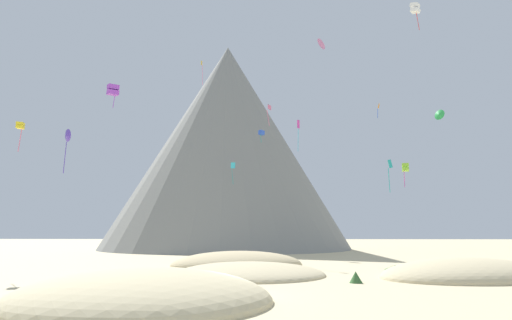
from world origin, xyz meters
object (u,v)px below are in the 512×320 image
kite_green_mid (439,114)px  kite_violet_mid (113,90)px  kite_pink_high (321,44)px  kite_orange_high (378,108)px  kite_blue_mid (261,133)px  kite_cyan_mid (233,168)px  kite_teal_low (390,167)px  kite_lime_mid (405,168)px  bush_far_right (396,267)px  bush_low_patch (25,295)px  kite_magenta_mid (298,128)px  kite_indigo_mid (67,136)px  rock_massif (224,150)px  kite_white_high (415,8)px  bush_near_left (395,273)px  kite_rainbow_mid (269,110)px  bush_mid_center (356,277)px  kite_yellow_mid (20,126)px  kite_gold_high (202,69)px

kite_green_mid → kite_violet_mid: bearing=-117.5°
kite_pink_high → kite_orange_high: bearing=145.0°
kite_blue_mid → kite_cyan_mid: bearing=22.4°
kite_teal_low → kite_lime_mid: 10.56m
kite_blue_mid → kite_pink_high: size_ratio=1.06×
bush_far_right → kite_blue_mid: kite_blue_mid is taller
bush_low_patch → kite_magenta_mid: kite_magenta_mid is taller
kite_indigo_mid → kite_violet_mid: bearing=104.0°
rock_massif → kite_white_high: rock_massif is taller
bush_near_left → kite_cyan_mid: bearing=113.4°
kite_violet_mid → kite_white_high: 45.41m
bush_low_patch → kite_lime_mid: bearing=50.0°
kite_violet_mid → kite_rainbow_mid: bearing=-173.7°
kite_teal_low → bush_mid_center: bearing=60.8°
bush_near_left → kite_rainbow_mid: size_ratio=0.41×
kite_yellow_mid → kite_orange_high: kite_orange_high is taller
kite_teal_low → kite_magenta_mid: (-12.35, 11.29, 8.61)m
bush_near_left → kite_orange_high: 48.21m
rock_massif → kite_blue_mid: rock_massif is taller
rock_massif → kite_white_high: bearing=-55.2°
kite_teal_low → kite_cyan_mid: 33.73m
bush_mid_center → bush_far_right: bush_mid_center is taller
kite_green_mid → kite_magenta_mid: kite_magenta_mid is taller
kite_teal_low → kite_magenta_mid: bearing=-50.1°
bush_mid_center → kite_lime_mid: bearing=66.6°
bush_far_right → kite_pink_high: (-4.68, 26.92, 38.45)m
kite_green_mid → kite_violet_mid: 47.77m
kite_gold_high → kite_indigo_mid: bearing=-146.7°
kite_green_mid → kite_lime_mid: kite_green_mid is taller
kite_teal_low → kite_cyan_mid: (-24.65, 22.79, 3.20)m
bush_mid_center → rock_massif: size_ratio=0.01×
rock_massif → kite_magenta_mid: (16.70, -35.80, -2.64)m
rock_massif → kite_yellow_mid: 64.49m
rock_massif → kite_blue_mid: (10.11, -26.96, -1.54)m
kite_lime_mid → kite_white_high: (-0.44, -10.46, 22.51)m
kite_lime_mid → kite_violet_mid: bearing=-145.5°
kite_cyan_mid → kite_green_mid: bearing=174.0°
kite_blue_mid → kite_pink_high: (11.23, -5.08, 15.68)m
rock_massif → kite_indigo_mid: bearing=-101.4°
kite_lime_mid → kite_white_high: 24.82m
kite_green_mid → kite_lime_mid: (-3.52, 6.61, -7.19)m
bush_mid_center → kite_gold_high: kite_gold_high is taller
bush_mid_center → kite_blue_mid: 51.38m
bush_low_patch → kite_white_high: 62.49m
rock_massif → kite_blue_mid: 28.84m
bush_far_right → kite_orange_high: size_ratio=0.90×
kite_yellow_mid → kite_orange_high: (49.31, 32.53, 10.75)m
bush_mid_center → bush_far_right: size_ratio=0.44×
bush_mid_center → kite_blue_mid: kite_blue_mid is taller
rock_massif → kite_lime_mid: rock_massif is taller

